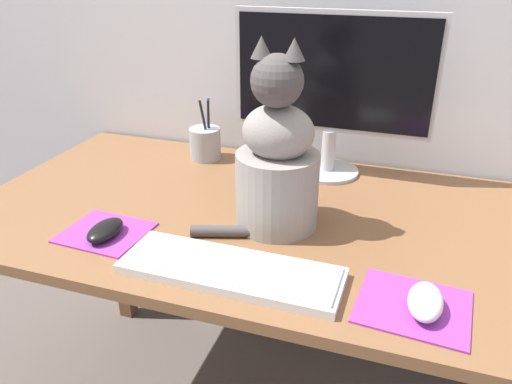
# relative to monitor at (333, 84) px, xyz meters

# --- Properties ---
(desk) EXTENTS (1.42, 0.74, 0.72)m
(desk) POSITION_rel_monitor_xyz_m (-0.07, -0.27, -0.33)
(desk) COLOR brown
(desk) RESTS_ON ground_plane
(monitor) EXTENTS (0.51, 0.17, 0.42)m
(monitor) POSITION_rel_monitor_xyz_m (0.00, 0.00, 0.00)
(monitor) COLOR #B2B2B7
(monitor) RESTS_ON desk
(keyboard) EXTENTS (0.42, 0.14, 0.02)m
(keyboard) POSITION_rel_monitor_xyz_m (-0.07, -0.53, -0.23)
(keyboard) COLOR silver
(keyboard) RESTS_ON desk
(mousepad_left) EXTENTS (0.18, 0.16, 0.00)m
(mousepad_left) POSITION_rel_monitor_xyz_m (-0.39, -0.47, -0.24)
(mousepad_left) COLOR purple
(mousepad_left) RESTS_ON desk
(mousepad_right) EXTENTS (0.20, 0.18, 0.00)m
(mousepad_right) POSITION_rel_monitor_xyz_m (0.25, -0.52, -0.24)
(mousepad_right) COLOR purple
(mousepad_right) RESTS_ON desk
(computer_mouse_left) EXTENTS (0.06, 0.10, 0.03)m
(computer_mouse_left) POSITION_rel_monitor_xyz_m (-0.37, -0.49, -0.22)
(computer_mouse_left) COLOR black
(computer_mouse_left) RESTS_ON mousepad_left
(computer_mouse_right) EXTENTS (0.06, 0.10, 0.04)m
(computer_mouse_right) POSITION_rel_monitor_xyz_m (0.27, -0.53, -0.22)
(computer_mouse_right) COLOR white
(computer_mouse_right) RESTS_ON mousepad_right
(cat) EXTENTS (0.25, 0.21, 0.40)m
(cat) POSITION_rel_monitor_xyz_m (-0.05, -0.32, -0.09)
(cat) COLOR gray
(cat) RESTS_ON desk
(pen_cup) EXTENTS (0.09, 0.09, 0.18)m
(pen_cup) POSITION_rel_monitor_xyz_m (-0.36, -0.01, -0.20)
(pen_cup) COLOR #99999E
(pen_cup) RESTS_ON desk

